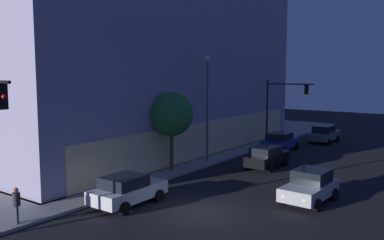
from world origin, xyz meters
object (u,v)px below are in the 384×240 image
at_px(car_white, 127,190).
at_px(car_blue, 280,141).
at_px(sidewalk_tree, 171,114).
at_px(pedestrian_waiting, 16,202).
at_px(car_silver, 310,186).
at_px(car_grey, 324,134).
at_px(traffic_light_far_corner, 281,101).
at_px(car_black, 267,156).
at_px(modern_building, 84,47).
at_px(street_lamp_sidewalk, 207,96).

distance_m(car_white, car_blue, 19.26).
xyz_separation_m(sidewalk_tree, pedestrian_waiting, (-12.48, -0.91, -2.99)).
distance_m(car_silver, car_blue, 14.98).
relative_size(sidewalk_tree, car_grey, 1.30).
height_order(traffic_light_far_corner, car_white, traffic_light_far_corner).
bearing_deg(car_black, car_grey, 0.91).
height_order(sidewalk_tree, car_grey, sidewalk_tree).
bearing_deg(pedestrian_waiting, car_white, -20.01).
distance_m(modern_building, street_lamp_sidewalk, 17.38).
bearing_deg(car_silver, street_lamp_sidewalk, 64.19).
relative_size(traffic_light_far_corner, sidewalk_tree, 1.12).
relative_size(pedestrian_waiting, car_grey, 0.40).
distance_m(sidewalk_tree, pedestrian_waiting, 12.86).
relative_size(sidewalk_tree, pedestrian_waiting, 3.29).
bearing_deg(car_black, street_lamp_sidewalk, 105.88).
relative_size(car_silver, car_black, 0.89).
bearing_deg(modern_building, car_grey, -57.96).
relative_size(modern_building, traffic_light_far_corner, 5.18).
relative_size(car_silver, car_blue, 0.96).
relative_size(car_white, car_grey, 1.01).
bearing_deg(car_blue, modern_building, 107.94).
bearing_deg(street_lamp_sidewalk, sidewalk_tree, 172.41).
height_order(modern_building, street_lamp_sidewalk, modern_building).
relative_size(traffic_light_far_corner, car_blue, 1.45).
bearing_deg(car_black, pedestrian_waiting, 166.83).
xyz_separation_m(modern_building, car_white, (-13.03, -18.99, -8.88)).
bearing_deg(street_lamp_sidewalk, car_white, -168.32).
bearing_deg(modern_building, car_blue, -72.06).
relative_size(modern_building, car_grey, 7.53).
distance_m(sidewalk_tree, car_silver, 11.05).
relative_size(traffic_light_far_corner, car_white, 1.44).
bearing_deg(car_white, modern_building, 55.54).
height_order(traffic_light_far_corner, pedestrian_waiting, traffic_light_far_corner).
height_order(sidewalk_tree, car_black, sidewalk_tree).
distance_m(car_black, car_grey, 13.78).
xyz_separation_m(sidewalk_tree, car_black, (5.11, -5.03, -3.29)).
height_order(street_lamp_sidewalk, car_blue, street_lamp_sidewalk).
height_order(street_lamp_sidewalk, car_silver, street_lamp_sidewalk).
relative_size(traffic_light_far_corner, car_black, 1.35).
xyz_separation_m(pedestrian_waiting, car_blue, (24.46, -2.13, -0.30)).
bearing_deg(car_grey, pedestrian_waiting, 172.92).
xyz_separation_m(car_silver, car_blue, (12.99, 7.46, -0.02)).
xyz_separation_m(modern_building, car_grey, (13.14, -20.99, -8.83)).
bearing_deg(car_silver, modern_building, 75.78).
xyz_separation_m(traffic_light_far_corner, car_black, (-9.91, -3.30, -3.49)).
bearing_deg(pedestrian_waiting, car_grey, -7.08).
xyz_separation_m(car_black, car_blue, (6.87, 1.98, 0.00)).
height_order(street_lamp_sidewalk, sidewalk_tree, street_lamp_sidewalk).
xyz_separation_m(traffic_light_far_corner, street_lamp_sidewalk, (-11.20, 1.22, 0.95)).
bearing_deg(sidewalk_tree, car_silver, -95.47).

